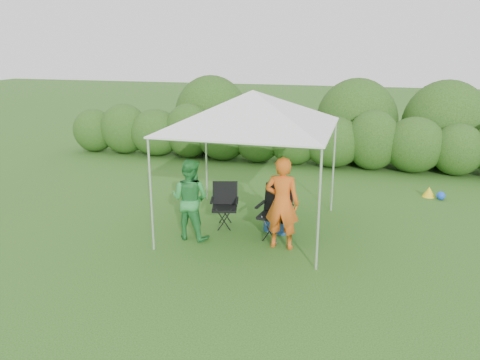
% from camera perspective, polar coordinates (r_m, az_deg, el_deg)
% --- Properties ---
extents(ground, '(70.00, 70.00, 0.00)m').
position_cam_1_polar(ground, '(9.31, 0.68, -6.99)').
color(ground, '#34651F').
extents(hedge, '(15.78, 1.53, 1.80)m').
position_cam_1_polar(hedge, '(14.70, 7.10, 4.98)').
color(hedge, '#2D551A').
rests_on(hedge, ground).
extents(canopy, '(3.10, 3.10, 2.83)m').
position_cam_1_polar(canopy, '(9.11, 1.54, 8.62)').
color(canopy, silver).
rests_on(canopy, ground).
extents(chair_right, '(0.70, 0.65, 1.03)m').
position_cam_1_polar(chair_right, '(9.19, 4.41, -3.46)').
color(chair_right, black).
rests_on(chair_right, ground).
extents(chair_left, '(0.66, 0.62, 0.92)m').
position_cam_1_polar(chair_left, '(9.73, -1.87, -2.66)').
color(chair_left, black).
rests_on(chair_left, ground).
extents(man, '(0.65, 0.44, 1.75)m').
position_cam_1_polar(man, '(8.60, 5.14, -2.83)').
color(man, '#E05A19').
rests_on(man, ground).
extents(woman, '(0.84, 0.69, 1.59)m').
position_cam_1_polar(woman, '(9.07, -6.12, -2.34)').
color(woman, '#2E8E3F').
rests_on(woman, ground).
extents(cooler, '(0.58, 0.50, 0.42)m').
position_cam_1_polar(cooler, '(9.56, 4.63, -5.03)').
color(cooler, '#1F4990').
rests_on(cooler, ground).
extents(bottle, '(0.06, 0.06, 0.23)m').
position_cam_1_polar(bottle, '(9.40, 4.98, -3.32)').
color(bottle, '#592D0C').
rests_on(bottle, cooler).
extents(lawn_toy, '(0.52, 0.43, 0.26)m').
position_cam_1_polar(lawn_toy, '(12.53, 22.36, -1.45)').
color(lawn_toy, yellow).
rests_on(lawn_toy, ground).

